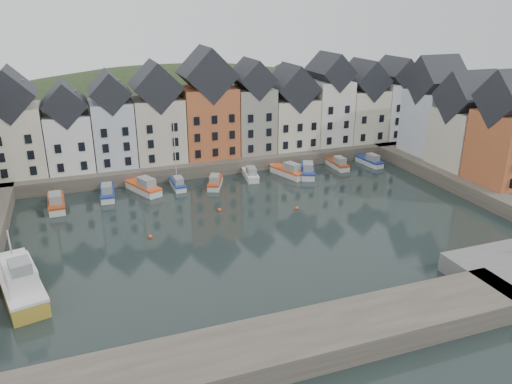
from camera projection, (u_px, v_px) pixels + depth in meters
ground at (269, 231)px, 61.07m from camera, size 260.00×260.00×0.00m
far_quay at (206, 157)px, 87.04m from camera, size 90.00×16.00×2.00m
right_quay at (489, 181)px, 75.27m from camera, size 14.00×54.00×2.00m
near_wall at (254, 353)px, 38.19m from camera, size 50.00×6.00×2.00m
hillside at (181, 204)px, 116.59m from camera, size 153.60×70.40×64.00m
far_terrace at (226, 113)px, 83.52m from camera, size 72.37×8.16×17.78m
right_terrace at (468, 122)px, 76.59m from camera, size 8.30×24.25×16.36m
mooring_buoys at (225, 218)px, 64.41m from camera, size 20.50×5.50×0.50m
boat_a at (56, 203)px, 67.45m from camera, size 2.34×6.90×2.62m
boat_b at (107, 193)px, 71.25m from camera, size 2.40×6.37×2.40m
boat_c at (144, 187)px, 73.09m from camera, size 4.77×7.28×2.69m
boat_d at (178, 184)px, 74.99m from camera, size 1.68×5.38×10.27m
boat_e at (215, 182)px, 75.61m from camera, size 3.89×5.98×2.20m
boat_f at (250, 174)px, 79.02m from camera, size 2.59×6.02×2.24m
boat_g at (289, 171)px, 80.09m from camera, size 4.09×6.94×2.54m
boat_h at (308, 171)px, 80.40m from camera, size 4.60×7.02×2.59m
boat_i at (338, 164)px, 84.11m from camera, size 1.86×5.83×2.23m
boat_j at (370, 161)px, 85.67m from camera, size 2.40×5.94×2.22m
large_vessel at (20, 282)px, 47.05m from camera, size 5.84×12.19×6.12m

